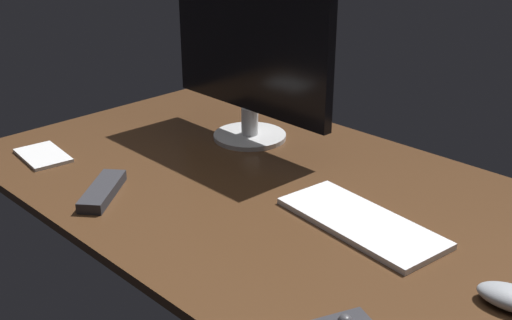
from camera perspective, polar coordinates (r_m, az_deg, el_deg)
name	(u,v)px	position (r cm, az deg, el deg)	size (l,w,h in cm)	color
desk	(268,190)	(142.08, 1.11, -2.66)	(140.00, 84.00, 2.00)	#4C301C
monitor	(249,49)	(161.07, -0.59, 9.85)	(52.64, 19.01, 44.19)	silver
keyboard	(362,222)	(127.25, 9.38, -5.46)	(34.20, 14.31, 1.24)	white
tv_remote	(103,191)	(140.47, -13.50, -2.69)	(17.49, 5.22, 2.31)	#2D2D33
notepad	(43,156)	(164.67, -18.44, 0.38)	(15.28, 9.47, 0.83)	silver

